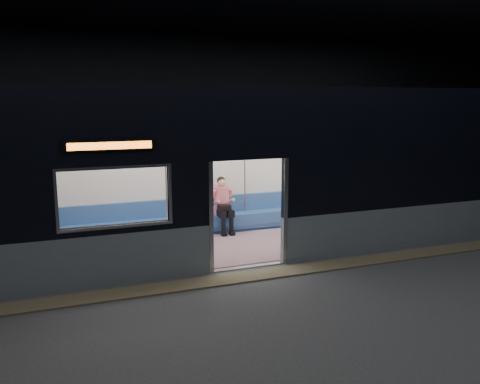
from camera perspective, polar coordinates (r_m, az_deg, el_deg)
station_floor at (r=8.77m, az=3.57°, el=-10.57°), size 24.00×14.00×0.01m
station_envelope at (r=8.20m, az=3.87°, el=14.10°), size 24.00×14.00×5.00m
tactile_strip at (r=9.24m, az=2.13°, el=-9.32°), size 22.80×0.50×0.03m
metro_car at (r=10.63m, az=-2.07°, el=3.48°), size 18.00×3.04×3.35m
passenger at (r=11.85m, az=-1.97°, el=-1.05°), size 0.39×0.65×1.30m
handbag at (r=11.68m, az=-1.77°, el=-1.76°), size 0.33×0.31×0.13m
transit_map at (r=13.17m, az=9.05°, el=3.09°), size 0.99×0.03×0.65m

